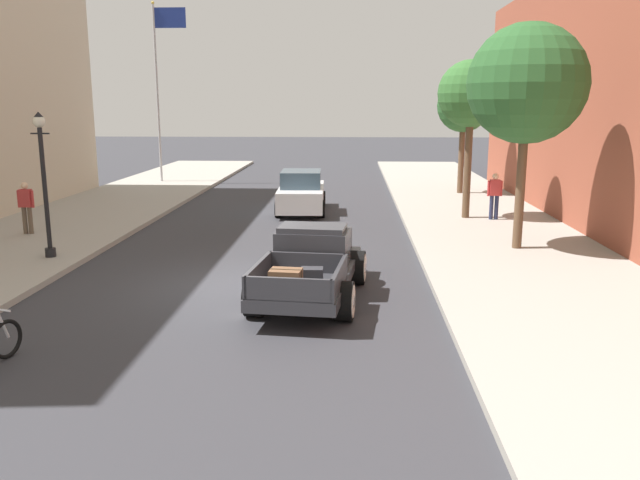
# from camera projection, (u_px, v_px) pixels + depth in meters

# --- Properties ---
(ground_plane) EXTENTS (140.00, 140.00, 0.00)m
(ground_plane) POSITION_uv_depth(u_px,v_px,m) (239.00, 285.00, 15.18)
(ground_plane) COLOR #333338
(sidewalk_right) EXTENTS (5.50, 64.00, 0.15)m
(sidewalk_right) POSITION_uv_depth(u_px,v_px,m) (551.00, 286.00, 14.81)
(sidewalk_right) COLOR #9E998E
(sidewalk_right) RESTS_ON ground
(hotrod_truck_gunmetal) EXTENTS (2.51, 5.06, 1.58)m
(hotrod_truck_gunmetal) POSITION_uv_depth(u_px,v_px,m) (312.00, 263.00, 14.21)
(hotrod_truck_gunmetal) COLOR #333338
(hotrod_truck_gunmetal) RESTS_ON ground
(car_background_white) EXTENTS (1.98, 4.35, 1.65)m
(car_background_white) POSITION_uv_depth(u_px,v_px,m) (301.00, 193.00, 25.31)
(car_background_white) COLOR silver
(car_background_white) RESTS_ON ground
(pedestrian_sidewalk_left) EXTENTS (0.53, 0.22, 1.65)m
(pedestrian_sidewalk_left) POSITION_uv_depth(u_px,v_px,m) (26.00, 205.00, 20.27)
(pedestrian_sidewalk_left) COLOR brown
(pedestrian_sidewalk_left) RESTS_ON sidewalk_left
(pedestrian_sidewalk_right) EXTENTS (0.53, 0.22, 1.65)m
(pedestrian_sidewalk_right) POSITION_uv_depth(u_px,v_px,m) (495.00, 193.00, 22.81)
(pedestrian_sidewalk_right) COLOR #232847
(pedestrian_sidewalk_right) RESTS_ON sidewalk_right
(street_lamp_near) EXTENTS (0.50, 0.32, 3.85)m
(street_lamp_near) POSITION_uv_depth(u_px,v_px,m) (44.00, 174.00, 16.90)
(street_lamp_near) COLOR black
(street_lamp_near) RESTS_ON sidewalk_left
(flagpole) EXTENTS (1.74, 0.16, 9.16)m
(flagpole) POSITION_uv_depth(u_px,v_px,m) (161.00, 73.00, 33.34)
(flagpole) COLOR #B2B2B7
(flagpole) RESTS_ON sidewalk_left
(street_tree_nearest) EXTENTS (3.27, 3.27, 6.22)m
(street_tree_nearest) POSITION_uv_depth(u_px,v_px,m) (527.00, 84.00, 17.50)
(street_tree_nearest) COLOR brown
(street_tree_nearest) RESTS_ON sidewalk_right
(street_tree_second) EXTENTS (2.34, 2.34, 5.57)m
(street_tree_second) POSITION_uv_depth(u_px,v_px,m) (471.00, 95.00, 22.49)
(street_tree_second) COLOR brown
(street_tree_second) RESTS_ON sidewalk_right
(street_tree_third) EXTENTS (2.39, 2.39, 5.17)m
(street_tree_third) POSITION_uv_depth(u_px,v_px,m) (464.00, 106.00, 29.09)
(street_tree_third) COLOR brown
(street_tree_third) RESTS_ON sidewalk_right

